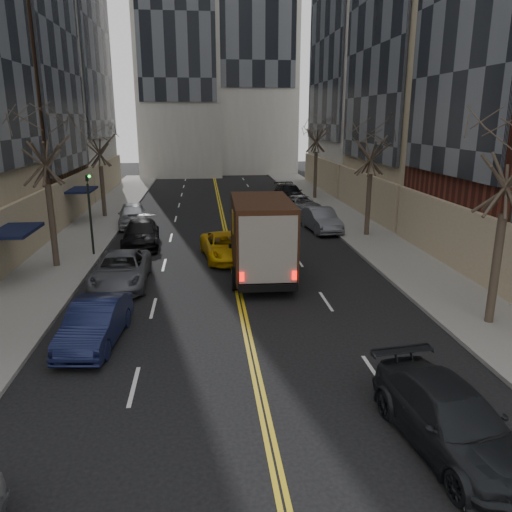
{
  "coord_description": "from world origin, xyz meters",
  "views": [
    {
      "loc": [
        -1.39,
        -4.83,
        7.32
      ],
      "look_at": [
        0.54,
        13.38,
        2.2
      ],
      "focal_mm": 35.0,
      "sensor_mm": 36.0,
      "label": 1
    }
  ],
  "objects_px": {
    "ups_truck": "(261,238)",
    "pedestrian": "(265,264)",
    "taxi": "(226,247)",
    "observer_sedan": "(452,420)"
  },
  "relations": [
    {
      "from": "observer_sedan",
      "to": "pedestrian",
      "type": "distance_m",
      "value": 12.63
    },
    {
      "from": "ups_truck",
      "to": "taxi",
      "type": "height_order",
      "value": "ups_truck"
    },
    {
      "from": "taxi",
      "to": "pedestrian",
      "type": "distance_m",
      "value": 4.33
    },
    {
      "from": "taxi",
      "to": "ups_truck",
      "type": "bearing_deg",
      "value": -72.29
    },
    {
      "from": "ups_truck",
      "to": "pedestrian",
      "type": "bearing_deg",
      "value": -79.16
    },
    {
      "from": "ups_truck",
      "to": "pedestrian",
      "type": "relative_size",
      "value": 4.04
    },
    {
      "from": "ups_truck",
      "to": "pedestrian",
      "type": "xyz_separation_m",
      "value": [
        0.13,
        -0.79,
        -1.04
      ]
    },
    {
      "from": "ups_truck",
      "to": "observer_sedan",
      "type": "relative_size",
      "value": 1.34
    },
    {
      "from": "taxi",
      "to": "observer_sedan",
      "type": "bearing_deg",
      "value": -82.36
    },
    {
      "from": "ups_truck",
      "to": "observer_sedan",
      "type": "height_order",
      "value": "ups_truck"
    }
  ]
}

